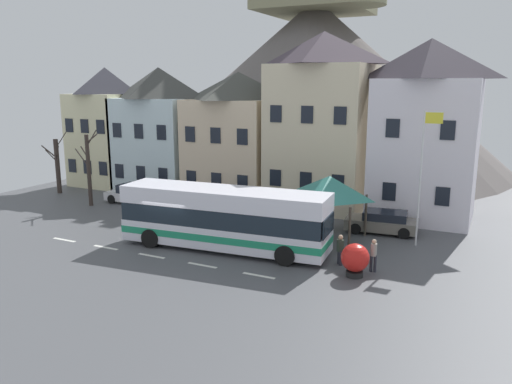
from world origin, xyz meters
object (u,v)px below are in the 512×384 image
(flagpole, at_px, (422,169))
(bare_tree_01, at_px, (57,165))
(townhouse_03, at_px, (322,122))
(hilltop_castle, at_px, (314,81))
(townhouse_01, at_px, (160,130))
(pedestrian_00, at_px, (374,253))
(pedestrian_01, at_px, (324,234))
(bus_shelter, at_px, (329,187))
(bare_tree_00, at_px, (89,169))
(parked_car_01, at_px, (208,204))
(townhouse_02, at_px, (239,135))
(transit_bus, at_px, (224,219))
(pedestrian_02, at_px, (340,249))
(parked_car_00, at_px, (135,194))
(harbour_buoy, at_px, (355,259))
(townhouse_00, at_px, (108,127))
(public_bench, at_px, (320,221))
(townhouse_04, at_px, (426,131))
(parked_car_02, at_px, (382,222))

(flagpole, distance_m, bare_tree_01, 27.69)
(townhouse_03, distance_m, hilltop_castle, 18.70)
(bare_tree_01, bearing_deg, townhouse_01, 36.83)
(pedestrian_00, xyz_separation_m, pedestrian_01, (-2.97, 1.74, 0.03))
(bus_shelter, xyz_separation_m, bare_tree_00, (-17.65, 0.26, -0.34))
(townhouse_01, distance_m, parked_car_01, 10.08)
(pedestrian_01, distance_m, bare_tree_00, 18.28)
(bare_tree_00, bearing_deg, townhouse_02, 44.11)
(transit_bus, xyz_separation_m, bare_tree_01, (-18.62, 6.24, 0.60))
(transit_bus, relative_size, pedestrian_02, 7.59)
(parked_car_00, bearing_deg, pedestrian_01, 163.15)
(transit_bus, height_order, bus_shelter, bus_shelter)
(hilltop_castle, distance_m, harbour_buoy, 32.83)
(townhouse_00, xyz_separation_m, hilltop_castle, (12.10, 17.46, 3.84))
(townhouse_01, height_order, bare_tree_00, townhouse_01)
(parked_car_00, bearing_deg, bare_tree_01, -1.82)
(bus_shelter, xyz_separation_m, parked_car_01, (-8.98, 2.00, -2.32))
(public_bench, relative_size, flagpole, 0.21)
(pedestrian_01, bearing_deg, townhouse_03, 110.18)
(townhouse_03, height_order, parked_car_01, townhouse_03)
(townhouse_00, relative_size, harbour_buoy, 6.44)
(hilltop_castle, bearing_deg, bare_tree_01, -120.53)
(townhouse_01, xyz_separation_m, townhouse_03, (13.49, 0.23, 1.07))
(pedestrian_01, height_order, flagpole, flagpole)
(townhouse_02, relative_size, public_bench, 6.36)
(parked_car_00, bearing_deg, transit_bus, 148.91)
(transit_bus, xyz_separation_m, parked_car_00, (-10.95, 6.20, -0.96))
(townhouse_04, distance_m, parked_car_00, 20.35)
(bus_shelter, bearing_deg, bare_tree_01, 174.18)
(townhouse_04, xyz_separation_m, hilltop_castle, (-13.72, 17.55, 3.18))
(townhouse_03, distance_m, townhouse_04, 6.92)
(pedestrian_00, xyz_separation_m, public_bench, (-4.46, 5.54, -0.43))
(townhouse_01, xyz_separation_m, pedestrian_00, (19.91, -10.91, -3.97))
(transit_bus, xyz_separation_m, harbour_buoy, (7.15, -0.76, -0.78))
(townhouse_03, bearing_deg, parked_car_00, -157.45)
(hilltop_castle, relative_size, parked_car_00, 9.32)
(townhouse_01, distance_m, pedestrian_02, 21.53)
(pedestrian_01, bearing_deg, parked_car_02, 67.65)
(townhouse_04, bearing_deg, hilltop_castle, 128.01)
(townhouse_00, height_order, townhouse_04, townhouse_04)
(townhouse_02, distance_m, pedestrian_00, 17.96)
(bare_tree_00, bearing_deg, pedestrian_01, -7.12)
(parked_car_00, bearing_deg, townhouse_00, -37.51)
(townhouse_04, bearing_deg, parked_car_02, -109.19)
(bus_shelter, relative_size, pedestrian_00, 2.31)
(pedestrian_00, distance_m, public_bench, 7.13)
(harbour_buoy, height_order, bare_tree_01, bare_tree_01)
(townhouse_02, relative_size, transit_bus, 0.84)
(transit_bus, distance_m, parked_car_02, 9.53)
(parked_car_02, relative_size, pedestrian_00, 2.71)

